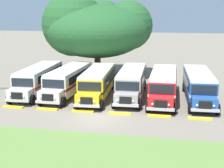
# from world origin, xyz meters

# --- Properties ---
(ground_plane) EXTENTS (220.00, 220.00, 0.00)m
(ground_plane) POSITION_xyz_m (0.00, 0.00, 0.00)
(ground_plane) COLOR slate
(foreground_grass_strip) EXTENTS (80.00, 8.88, 0.01)m
(foreground_grass_strip) POSITION_xyz_m (0.00, -7.74, 0.00)
(foreground_grass_strip) COLOR olive
(foreground_grass_strip) RESTS_ON ground_plane
(parked_bus_slot_0) EXTENTS (3.14, 10.90, 2.82)m
(parked_bus_slot_0) POSITION_xyz_m (-8.55, 7.58, 1.58)
(parked_bus_slot_0) COLOR silver
(parked_bus_slot_0) RESTS_ON ground_plane
(parked_bus_slot_1) EXTENTS (2.86, 10.86, 2.82)m
(parked_bus_slot_1) POSITION_xyz_m (-5.07, 7.60, 1.58)
(parked_bus_slot_1) COLOR silver
(parked_bus_slot_1) RESTS_ON ground_plane
(parked_bus_slot_2) EXTENTS (3.28, 10.93, 2.82)m
(parked_bus_slot_2) POSITION_xyz_m (-1.73, 7.21, 1.58)
(parked_bus_slot_2) COLOR yellow
(parked_bus_slot_2) RESTS_ON ground_plane
(parked_bus_slot_3) EXTENTS (3.09, 10.89, 2.82)m
(parked_bus_slot_3) POSITION_xyz_m (1.77, 8.05, 1.58)
(parked_bus_slot_3) COLOR #9E9993
(parked_bus_slot_3) RESTS_ON ground_plane
(parked_bus_slot_4) EXTENTS (2.76, 10.85, 2.82)m
(parked_bus_slot_4) POSITION_xyz_m (5.14, 7.46, 1.58)
(parked_bus_slot_4) COLOR red
(parked_bus_slot_4) RESTS_ON ground_plane
(parked_bus_slot_5) EXTENTS (3.13, 10.90, 2.82)m
(parked_bus_slot_5) POSITION_xyz_m (8.66, 7.91, 1.58)
(parked_bus_slot_5) COLOR #23519E
(parked_bus_slot_5) RESTS_ON ground_plane
(curb_wheelstop_0) EXTENTS (2.00, 0.36, 0.15)m
(curb_wheelstop_0) POSITION_xyz_m (-8.51, 1.51, 0.07)
(curb_wheelstop_0) COLOR yellow
(curb_wheelstop_0) RESTS_ON ground_plane
(curb_wheelstop_1) EXTENTS (2.00, 0.36, 0.15)m
(curb_wheelstop_1) POSITION_xyz_m (-5.11, 1.51, 0.07)
(curb_wheelstop_1) COLOR yellow
(curb_wheelstop_1) RESTS_ON ground_plane
(curb_wheelstop_2) EXTENTS (2.00, 0.36, 0.15)m
(curb_wheelstop_2) POSITION_xyz_m (-1.70, 1.51, 0.07)
(curb_wheelstop_2) COLOR yellow
(curb_wheelstop_2) RESTS_ON ground_plane
(curb_wheelstop_3) EXTENTS (2.00, 0.36, 0.15)m
(curb_wheelstop_3) POSITION_xyz_m (1.70, 1.51, 0.07)
(curb_wheelstop_3) COLOR yellow
(curb_wheelstop_3) RESTS_ON ground_plane
(curb_wheelstop_4) EXTENTS (2.00, 0.36, 0.15)m
(curb_wheelstop_4) POSITION_xyz_m (5.11, 1.51, 0.07)
(curb_wheelstop_4) COLOR yellow
(curb_wheelstop_4) RESTS_ON ground_plane
(curb_wheelstop_5) EXTENTS (2.00, 0.36, 0.15)m
(curb_wheelstop_5) POSITION_xyz_m (8.51, 1.51, 0.07)
(curb_wheelstop_5) COLOR yellow
(curb_wheelstop_5) RESTS_ON ground_plane
(broad_shade_tree) EXTENTS (14.48, 14.12, 11.31)m
(broad_shade_tree) POSITION_xyz_m (-4.49, 18.09, 6.53)
(broad_shade_tree) COLOR brown
(broad_shade_tree) RESTS_ON ground_plane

